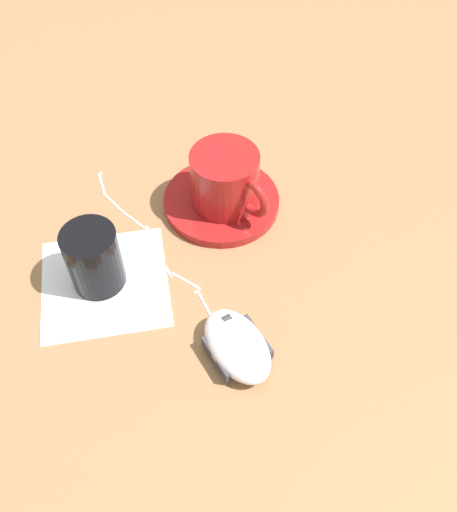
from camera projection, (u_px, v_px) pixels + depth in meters
ground_plane at (179, 272)px, 0.67m from camera, size 3.00×3.00×0.00m
saucer at (221, 201)px, 0.73m from camera, size 0.15×0.15×0.01m
coffee_cup at (226, 180)px, 0.69m from camera, size 0.12×0.08×0.07m
computer_mouse at (237, 346)px, 0.59m from camera, size 0.10×0.06×0.03m
mouse_cable at (148, 239)px, 0.70m from camera, size 0.28×0.02×0.00m
napkin_under_glass at (105, 283)px, 0.66m from camera, size 0.19×0.19×0.00m
drinking_glass at (94, 258)px, 0.63m from camera, size 0.06×0.06×0.08m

